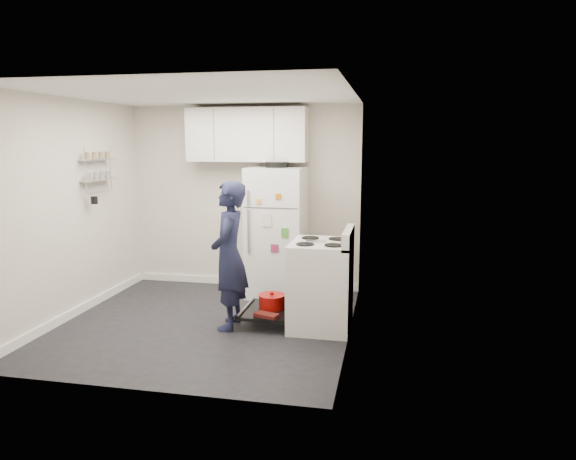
% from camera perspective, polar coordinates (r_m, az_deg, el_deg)
% --- Properties ---
extents(room, '(3.21, 3.21, 2.51)m').
position_cam_1_polar(room, '(5.66, -9.57, 1.50)').
color(room, black).
rests_on(room, ground).
extents(electric_range, '(0.66, 0.76, 1.10)m').
position_cam_1_polar(electric_range, '(5.62, 3.58, -6.16)').
color(electric_range, silver).
rests_on(electric_range, ground).
extents(open_oven_door, '(0.55, 0.71, 0.23)m').
position_cam_1_polar(open_oven_door, '(5.82, -2.05, -8.42)').
color(open_oven_door, black).
rests_on(open_oven_door, ground).
extents(refrigerator, '(0.72, 0.74, 1.75)m').
position_cam_1_polar(refrigerator, '(6.72, -1.25, -0.17)').
color(refrigerator, white).
rests_on(refrigerator, ground).
extents(upper_cabinets, '(1.60, 0.33, 0.70)m').
position_cam_1_polar(upper_cabinets, '(6.90, -4.58, 10.50)').
color(upper_cabinets, silver).
rests_on(upper_cabinets, room).
extents(wall_shelf_rack, '(0.14, 0.60, 0.61)m').
position_cam_1_polar(wall_shelf_rack, '(6.69, -20.35, 6.31)').
color(wall_shelf_rack, '#B2B2B7').
rests_on(wall_shelf_rack, room).
extents(person, '(0.43, 0.61, 1.60)m').
position_cam_1_polar(person, '(5.56, -6.56, -2.84)').
color(person, '#181B36').
rests_on(person, ground).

